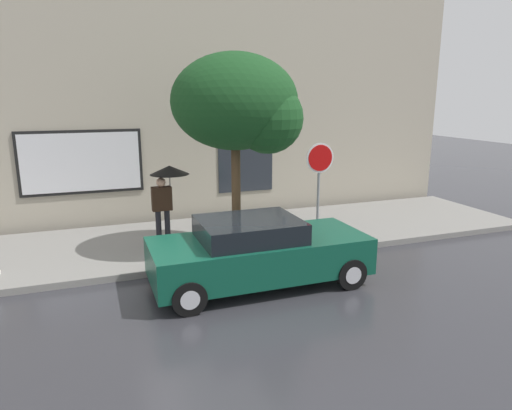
{
  "coord_description": "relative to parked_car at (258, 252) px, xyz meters",
  "views": [
    {
      "loc": [
        -1.97,
        -8.46,
        3.82
      ],
      "look_at": [
        1.79,
        1.8,
        1.2
      ],
      "focal_mm": 32.29,
      "sensor_mm": 36.0,
      "label": 1
    }
  ],
  "objects": [
    {
      "name": "pedestrian_with_umbrella",
      "position": [
        -1.3,
        3.01,
        1.0
      ],
      "size": [
        0.98,
        0.98,
        1.97
      ],
      "color": "black",
      "rests_on": "sidewalk"
    },
    {
      "name": "parked_car",
      "position": [
        0.0,
        0.0,
        0.0
      ],
      "size": [
        4.4,
        1.91,
        1.41
      ],
      "color": "#0F4C38",
      "rests_on": "ground"
    },
    {
      "name": "stop_sign",
      "position": [
        2.39,
        1.95,
        1.21
      ],
      "size": [
        0.76,
        0.1,
        2.51
      ],
      "color": "gray",
      "rests_on": "sidewalk"
    },
    {
      "name": "building_facade",
      "position": [
        -1.13,
        5.64,
        2.77
      ],
      "size": [
        20.0,
        0.67,
        7.0
      ],
      "color": "#B2A893",
      "rests_on": "ground"
    },
    {
      "name": "ground_plane",
      "position": [
        -1.12,
        0.14,
        -0.71
      ],
      "size": [
        60.0,
        60.0,
        0.0
      ],
      "primitive_type": "plane",
      "color": "#333338"
    },
    {
      "name": "street_tree",
      "position": [
        0.3,
        1.84,
        2.88
      ],
      "size": [
        2.94,
        2.5,
        4.63
      ],
      "color": "#4C3823",
      "rests_on": "sidewalk"
    },
    {
      "name": "sidewalk",
      "position": [
        -1.12,
        3.14,
        -0.63
      ],
      "size": [
        20.0,
        4.0,
        0.15
      ],
      "primitive_type": "cube",
      "color": "gray",
      "rests_on": "ground"
    }
  ]
}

